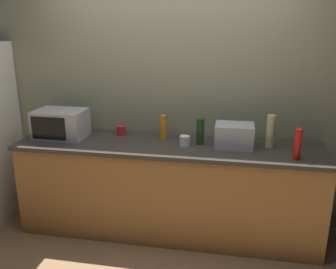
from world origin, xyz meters
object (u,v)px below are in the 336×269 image
bottle_vinegar (271,131)px  bottle_dish_soap (163,127)px  bottle_wine (200,131)px  bottle_hot_sauce (298,144)px  toaster_oven (234,136)px  mug_red (121,130)px  mug_white (185,141)px  microwave (61,124)px

bottle_vinegar → bottle_dish_soap: 0.99m
bottle_wine → bottle_vinegar: 0.63m
bottle_hot_sauce → toaster_oven: bearing=156.4°
toaster_oven → bottle_vinegar: 0.32m
bottle_wine → bottle_hot_sauce: size_ratio=0.94×
bottle_dish_soap → bottle_wine: bearing=-13.0°
mug_red → mug_white: bearing=-18.2°
mug_red → bottle_hot_sauce: bearing=-13.6°
microwave → bottle_wine: (1.36, 0.04, -0.01)m
bottle_vinegar → mug_red: size_ratio=3.14×
microwave → bottle_dish_soap: microwave is taller
toaster_oven → bottle_wine: size_ratio=1.38×
microwave → bottle_wine: microwave is taller
bottle_wine → bottle_dish_soap: bottle_wine is taller
bottle_vinegar → bottle_hot_sauce: 0.33m
bottle_wine → bottle_vinegar: (0.63, 0.03, 0.03)m
bottle_wine → mug_red: bottle_wine is taller
mug_white → microwave: bearing=178.1°
microwave → mug_red: 0.59m
bottle_wine → bottle_hot_sauce: bearing=-16.8°
microwave → bottle_vinegar: bearing=1.8°
bottle_hot_sauce → bottle_dish_soap: size_ratio=1.11×
toaster_oven → bottle_wine: bearing=175.6°
toaster_oven → mug_red: bearing=171.4°
bottle_wine → toaster_oven: bearing=-4.4°
bottle_dish_soap → toaster_oven: bearing=-9.1°
microwave → toaster_oven: size_ratio=1.41×
mug_red → toaster_oven: bearing=-8.6°
toaster_oven → bottle_vinegar: size_ratio=1.14×
mug_red → mug_white: mug_white is taller
toaster_oven → mug_red: toaster_oven is taller
microwave → mug_red: microwave is taller
toaster_oven → bottle_hot_sauce: (0.51, -0.22, 0.03)m
bottle_wine → bottle_vinegar: size_ratio=0.82×
bottle_vinegar → bottle_dish_soap: (-0.99, 0.06, -0.03)m
bottle_vinegar → bottle_hot_sauce: size_ratio=1.14×
bottle_dish_soap → mug_red: 0.45m
bottle_wine → bottle_vinegar: bottle_vinegar is taller
bottle_wine → mug_white: bearing=-150.3°
bottle_dish_soap → mug_white: bottle_dish_soap is taller
toaster_oven → bottle_hot_sauce: 0.56m
bottle_hot_sauce → mug_white: bottle_hot_sauce is taller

